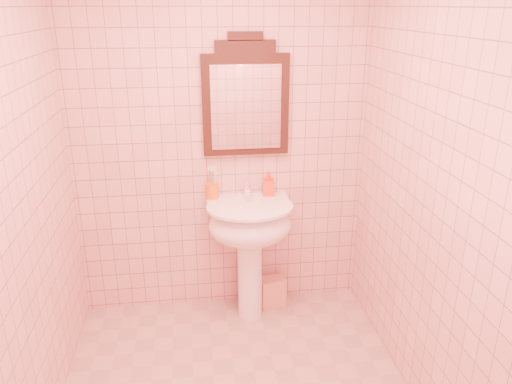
{
  "coord_description": "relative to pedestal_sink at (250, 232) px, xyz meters",
  "views": [
    {
      "loc": [
        -0.19,
        -2.18,
        2.12
      ],
      "look_at": [
        0.17,
        0.55,
        1.08
      ],
      "focal_mm": 35.0,
      "sensor_mm": 36.0,
      "label": 1
    }
  ],
  "objects": [
    {
      "name": "soap_dispenser",
      "position": [
        0.15,
        0.17,
        0.29
      ],
      "size": [
        0.09,
        0.09,
        0.17
      ],
      "primitive_type": "imported",
      "rotation": [
        0.0,
        0.0,
        -0.15
      ],
      "color": "red",
      "rests_on": "pedestal_sink"
    },
    {
      "name": "faucet",
      "position": [
        -0.0,
        0.14,
        0.26
      ],
      "size": [
        0.04,
        0.16,
        0.11
      ],
      "color": "white",
      "rests_on": "pedestal_sink"
    },
    {
      "name": "pedestal_sink",
      "position": [
        0.0,
        0.0,
        0.0
      ],
      "size": [
        0.58,
        0.58,
        0.86
      ],
      "color": "white",
      "rests_on": "floor"
    },
    {
      "name": "back_wall",
      "position": [
        -0.17,
        0.23,
        0.59
      ],
      "size": [
        2.0,
        0.02,
        2.5
      ],
      "primitive_type": "cube",
      "color": "#E7AAA1",
      "rests_on": "floor"
    },
    {
      "name": "toothbrush_cup",
      "position": [
        -0.24,
        0.16,
        0.26
      ],
      "size": [
        0.09,
        0.09,
        0.2
      ],
      "rotation": [
        0.0,
        0.0,
        0.22
      ],
      "color": "orange",
      "rests_on": "pedestal_sink"
    },
    {
      "name": "mirror",
      "position": [
        -0.0,
        0.2,
        0.87
      ],
      "size": [
        0.57,
        0.06,
        0.8
      ],
      "color": "black",
      "rests_on": "back_wall"
    },
    {
      "name": "towel",
      "position": [
        0.18,
        0.11,
        -0.55
      ],
      "size": [
        0.2,
        0.15,
        0.23
      ],
      "primitive_type": "cube",
      "rotation": [
        0.0,
        0.0,
        0.18
      ],
      "color": "tan",
      "rests_on": "floor"
    }
  ]
}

